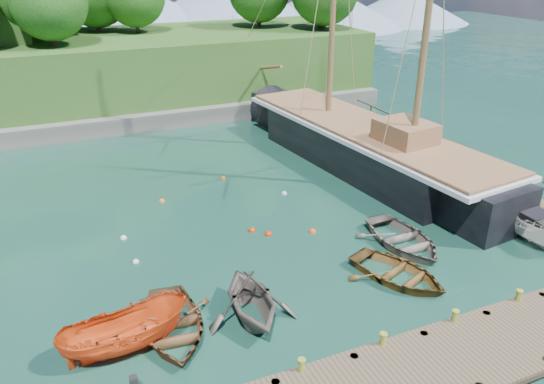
{
  "coord_description": "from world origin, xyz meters",
  "views": [
    {
      "loc": [
        -9.9,
        -16.29,
        12.48
      ],
      "look_at": [
        -0.73,
        4.64,
        2.0
      ],
      "focal_mm": 35.0,
      "sensor_mm": 36.0,
      "label": 1
    }
  ],
  "objects_px": {
    "rowboat_2": "(397,280)",
    "rowboat_3": "(403,246)",
    "schooner": "(365,150)",
    "rowboat_1": "(251,318)",
    "motorboat_orange": "(127,350)",
    "rowboat_0": "(173,333)",
    "cabin_boat_white": "(527,238)"
  },
  "relations": [
    {
      "from": "schooner",
      "to": "rowboat_0",
      "type": "bearing_deg",
      "value": -150.41
    },
    {
      "from": "rowboat_2",
      "to": "schooner",
      "type": "bearing_deg",
      "value": 41.8
    },
    {
      "from": "rowboat_2",
      "to": "schooner",
      "type": "xyz_separation_m",
      "value": [
        5.58,
        11.29,
        1.14
      ]
    },
    {
      "from": "rowboat_0",
      "to": "cabin_boat_white",
      "type": "xyz_separation_m",
      "value": [
        17.08,
        -0.0,
        0.0
      ]
    },
    {
      "from": "rowboat_3",
      "to": "motorboat_orange",
      "type": "distance_m",
      "value": 13.05
    },
    {
      "from": "rowboat_2",
      "to": "schooner",
      "type": "relative_size",
      "value": 0.15
    },
    {
      "from": "rowboat_2",
      "to": "cabin_boat_white",
      "type": "height_order",
      "value": "cabin_boat_white"
    },
    {
      "from": "motorboat_orange",
      "to": "cabin_boat_white",
      "type": "xyz_separation_m",
      "value": [
        18.74,
        0.24,
        0.0
      ]
    },
    {
      "from": "rowboat_0",
      "to": "schooner",
      "type": "distance_m",
      "value": 18.5
    },
    {
      "from": "cabin_boat_white",
      "to": "schooner",
      "type": "relative_size",
      "value": 0.16
    },
    {
      "from": "motorboat_orange",
      "to": "schooner",
      "type": "distance_m",
      "value": 20.0
    },
    {
      "from": "rowboat_0",
      "to": "rowboat_3",
      "type": "distance_m",
      "value": 11.38
    },
    {
      "from": "rowboat_3",
      "to": "rowboat_2",
      "type": "bearing_deg",
      "value": -130.94
    },
    {
      "from": "rowboat_1",
      "to": "rowboat_0",
      "type": "bearing_deg",
      "value": 177.1
    },
    {
      "from": "rowboat_0",
      "to": "motorboat_orange",
      "type": "distance_m",
      "value": 1.67
    },
    {
      "from": "rowboat_1",
      "to": "rowboat_3",
      "type": "height_order",
      "value": "rowboat_1"
    },
    {
      "from": "rowboat_3",
      "to": "schooner",
      "type": "bearing_deg",
      "value": 67.31
    },
    {
      "from": "motorboat_orange",
      "to": "cabin_boat_white",
      "type": "bearing_deg",
      "value": -94.61
    },
    {
      "from": "rowboat_0",
      "to": "rowboat_3",
      "type": "height_order",
      "value": "rowboat_3"
    },
    {
      "from": "rowboat_2",
      "to": "rowboat_0",
      "type": "bearing_deg",
      "value": 155.48
    },
    {
      "from": "rowboat_3",
      "to": "motorboat_orange",
      "type": "xyz_separation_m",
      "value": [
        -12.9,
        -2.03,
        0.0
      ]
    },
    {
      "from": "rowboat_0",
      "to": "rowboat_2",
      "type": "relative_size",
      "value": 1.05
    },
    {
      "from": "rowboat_0",
      "to": "motorboat_orange",
      "type": "xyz_separation_m",
      "value": [
        -1.66,
        -0.24,
        0.0
      ]
    },
    {
      "from": "rowboat_0",
      "to": "motorboat_orange",
      "type": "relative_size",
      "value": 1.01
    },
    {
      "from": "rowboat_1",
      "to": "rowboat_3",
      "type": "relative_size",
      "value": 0.84
    },
    {
      "from": "rowboat_1",
      "to": "rowboat_2",
      "type": "bearing_deg",
      "value": 2.89
    },
    {
      "from": "rowboat_0",
      "to": "rowboat_1",
      "type": "height_order",
      "value": "rowboat_1"
    },
    {
      "from": "rowboat_3",
      "to": "motorboat_orange",
      "type": "bearing_deg",
      "value": -171.6
    },
    {
      "from": "rowboat_2",
      "to": "rowboat_3",
      "type": "distance_m",
      "value": 2.9
    },
    {
      "from": "rowboat_1",
      "to": "motorboat_orange",
      "type": "relative_size",
      "value": 0.88
    },
    {
      "from": "rowboat_2",
      "to": "rowboat_3",
      "type": "height_order",
      "value": "rowboat_3"
    },
    {
      "from": "rowboat_3",
      "to": "cabin_boat_white",
      "type": "bearing_deg",
      "value": -17.5
    }
  ]
}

